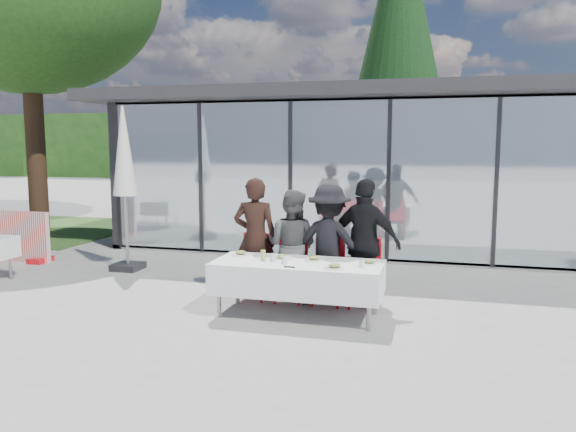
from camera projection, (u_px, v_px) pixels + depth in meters
The scene contains 23 objects.
ground at pixel (280, 322), 7.35m from camera, with size 90.00×90.00×0.00m, color gray.
pavilion at pixel (442, 151), 14.38m from camera, with size 14.80×8.80×3.44m.
treeline at pixel (373, 146), 34.41m from camera, with size 62.50×2.00×4.40m.
dining_table at pixel (298, 277), 7.54m from camera, with size 2.26×0.96×0.75m.
diner_a at pixel (255, 238), 8.43m from camera, with size 0.67×0.67×1.83m, color black.
diner_chair_a at pixel (255, 263), 8.47m from camera, with size 0.44×0.44×0.97m.
diner_b at pixel (292, 245), 8.30m from camera, with size 0.80×0.80×1.65m, color #535353.
diner_chair_b at pixel (292, 265), 8.33m from camera, with size 0.44×0.44×0.97m.
diner_c at pixel (329, 244), 8.15m from camera, with size 1.13×1.13×1.74m, color black.
diner_chair_c at pixel (329, 267), 8.18m from camera, with size 0.44×0.44×0.97m.
diner_d at pixel (365, 243), 8.00m from camera, with size 1.08×1.08×1.84m, color black.
diner_chair_d at pixel (365, 269), 8.05m from camera, with size 0.44×0.44×0.97m.
plate_a at pixel (241, 253), 7.95m from camera, with size 0.27×0.27×0.07m.
plate_b at pixel (282, 257), 7.68m from camera, with size 0.27×0.27×0.07m.
plate_c at pixel (314, 259), 7.59m from camera, with size 0.27×0.27×0.07m.
plate_d at pixel (369, 262), 7.37m from camera, with size 0.27×0.27×0.07m.
plate_extra at pixel (335, 267), 7.10m from camera, with size 0.27×0.27×0.07m.
juice_bottle at pixel (263, 255), 7.59m from camera, with size 0.06×0.06×0.14m, color #8EC953.
drinking_glasses at pixel (306, 261), 7.35m from camera, with size 1.28×0.18×0.10m.
folded_eyeglasses at pixel (290, 267), 7.17m from camera, with size 0.14×0.03×0.01m, color black.
market_umbrella at pixel (124, 162), 10.16m from camera, with size 0.50×0.50×3.00m.
conifer_tree at pixel (399, 34), 18.91m from camera, with size 4.00×4.00×10.50m.
grass_patch at pixel (40, 229), 15.29m from camera, with size 5.00×5.00×0.02m, color #385926.
Camera 1 is at (1.96, -6.84, 2.32)m, focal length 35.00 mm.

